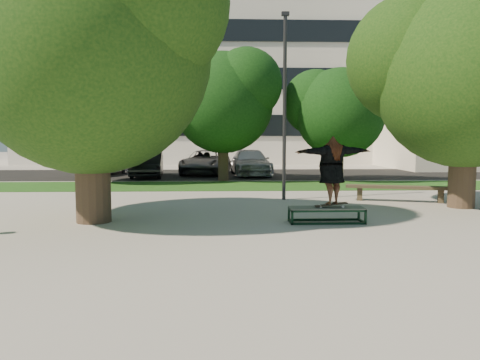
{
  "coord_description": "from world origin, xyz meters",
  "views": [
    {
      "loc": [
        -1.07,
        -10.44,
        2.04
      ],
      "look_at": [
        -0.64,
        0.6,
        1.05
      ],
      "focal_mm": 35.0,
      "sensor_mm": 36.0,
      "label": 1
    }
  ],
  "objects_px": {
    "car_dark": "(147,163)",
    "car_grey": "(205,162)",
    "tree_left": "(86,38)",
    "car_silver_b": "(250,163)",
    "lamppost": "(285,104)",
    "car_silver_a": "(105,162)",
    "tree_right": "(462,67)",
    "grind_box": "(326,215)",
    "bench": "(400,188)"
  },
  "relations": [
    {
      "from": "tree_right",
      "to": "car_silver_a",
      "type": "distance_m",
      "value": 18.91
    },
    {
      "from": "bench",
      "to": "tree_left",
      "type": "bearing_deg",
      "value": -143.19
    },
    {
      "from": "lamppost",
      "to": "car_silver_a",
      "type": "bearing_deg",
      "value": 128.28
    },
    {
      "from": "grind_box",
      "to": "car_grey",
      "type": "distance_m",
      "value": 15.75
    },
    {
      "from": "grind_box",
      "to": "car_silver_a",
      "type": "height_order",
      "value": "car_silver_a"
    },
    {
      "from": "car_grey",
      "to": "car_silver_b",
      "type": "distance_m",
      "value": 2.62
    },
    {
      "from": "tree_left",
      "to": "car_grey",
      "type": "relative_size",
      "value": 1.45
    },
    {
      "from": "grind_box",
      "to": "car_silver_b",
      "type": "bearing_deg",
      "value": 93.78
    },
    {
      "from": "lamppost",
      "to": "bench",
      "type": "height_order",
      "value": "lamppost"
    },
    {
      "from": "tree_right",
      "to": "lamppost",
      "type": "distance_m",
      "value": 5.36
    },
    {
      "from": "lamppost",
      "to": "car_grey",
      "type": "relative_size",
      "value": 1.25
    },
    {
      "from": "lamppost",
      "to": "car_dark",
      "type": "height_order",
      "value": "lamppost"
    },
    {
      "from": "car_silver_a",
      "to": "car_grey",
      "type": "bearing_deg",
      "value": 12.04
    },
    {
      "from": "tree_right",
      "to": "car_dark",
      "type": "relative_size",
      "value": 1.47
    },
    {
      "from": "tree_right",
      "to": "grind_box",
      "type": "xyz_separation_m",
      "value": [
        -4.45,
        -2.4,
        -3.9
      ]
    },
    {
      "from": "car_silver_b",
      "to": "tree_left",
      "type": "bearing_deg",
      "value": -112.98
    },
    {
      "from": "tree_left",
      "to": "lamppost",
      "type": "xyz_separation_m",
      "value": [
        5.29,
        3.91,
        -1.27
      ]
    },
    {
      "from": "bench",
      "to": "car_grey",
      "type": "height_order",
      "value": "car_grey"
    },
    {
      "from": "tree_left",
      "to": "tree_right",
      "type": "height_order",
      "value": "tree_left"
    },
    {
      "from": "bench",
      "to": "grind_box",
      "type": "bearing_deg",
      "value": -114.28
    },
    {
      "from": "grind_box",
      "to": "bench",
      "type": "distance_m",
      "value": 4.82
    },
    {
      "from": "tree_left",
      "to": "car_silver_b",
      "type": "bearing_deg",
      "value": 71.31
    },
    {
      "from": "car_silver_a",
      "to": "car_dark",
      "type": "bearing_deg",
      "value": -21.22
    },
    {
      "from": "tree_right",
      "to": "car_dark",
      "type": "xyz_separation_m",
      "value": [
        -10.92,
        11.2,
        -3.36
      ]
    },
    {
      "from": "grind_box",
      "to": "tree_left",
      "type": "bearing_deg",
      "value": 175.89
    },
    {
      "from": "car_dark",
      "to": "car_grey",
      "type": "height_order",
      "value": "car_dark"
    },
    {
      "from": "car_silver_a",
      "to": "tree_left",
      "type": "bearing_deg",
      "value": -67.02
    },
    {
      "from": "car_silver_a",
      "to": "car_silver_b",
      "type": "bearing_deg",
      "value": 6.01
    },
    {
      "from": "tree_right",
      "to": "bench",
      "type": "xyz_separation_m",
      "value": [
        -1.27,
        1.21,
        -3.66
      ]
    },
    {
      "from": "lamppost",
      "to": "grind_box",
      "type": "distance_m",
      "value": 5.26
    },
    {
      "from": "grind_box",
      "to": "car_dark",
      "type": "relative_size",
      "value": 0.41
    },
    {
      "from": "bench",
      "to": "car_grey",
      "type": "distance_m",
      "value": 13.5
    },
    {
      "from": "lamppost",
      "to": "car_silver_a",
      "type": "relative_size",
      "value": 1.49
    },
    {
      "from": "car_silver_a",
      "to": "car_silver_b",
      "type": "relative_size",
      "value": 0.85
    },
    {
      "from": "grind_box",
      "to": "car_grey",
      "type": "relative_size",
      "value": 0.37
    },
    {
      "from": "tree_left",
      "to": "grind_box",
      "type": "height_order",
      "value": "tree_left"
    },
    {
      "from": "car_grey",
      "to": "grind_box",
      "type": "bearing_deg",
      "value": -68.09
    },
    {
      "from": "tree_right",
      "to": "grind_box",
      "type": "distance_m",
      "value": 6.39
    },
    {
      "from": "car_dark",
      "to": "car_grey",
      "type": "distance_m",
      "value": 3.47
    },
    {
      "from": "tree_left",
      "to": "car_grey",
      "type": "bearing_deg",
      "value": 81.28
    },
    {
      "from": "tree_right",
      "to": "car_silver_a",
      "type": "relative_size",
      "value": 1.59
    },
    {
      "from": "tree_left",
      "to": "car_dark",
      "type": "relative_size",
      "value": 1.6
    },
    {
      "from": "lamppost",
      "to": "car_silver_a",
      "type": "distance_m",
      "value": 14.08
    },
    {
      "from": "lamppost",
      "to": "car_dark",
      "type": "relative_size",
      "value": 1.38
    },
    {
      "from": "bench",
      "to": "lamppost",
      "type": "bearing_deg",
      "value": -173.83
    },
    {
      "from": "car_grey",
      "to": "car_silver_b",
      "type": "relative_size",
      "value": 1.02
    },
    {
      "from": "tree_left",
      "to": "bench",
      "type": "relative_size",
      "value": 2.12
    },
    {
      "from": "car_grey",
      "to": "car_silver_b",
      "type": "bearing_deg",
      "value": -8.17
    },
    {
      "from": "tree_left",
      "to": "car_silver_b",
      "type": "xyz_separation_m",
      "value": [
        4.79,
        14.16,
        -3.72
      ]
    },
    {
      "from": "tree_left",
      "to": "bench",
      "type": "bearing_deg",
      "value": 19.69
    }
  ]
}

